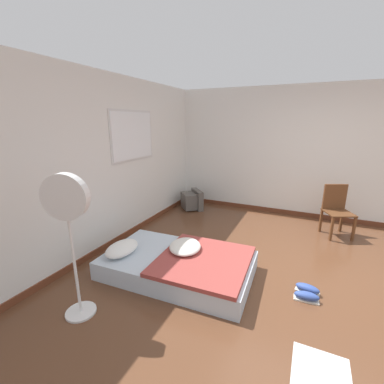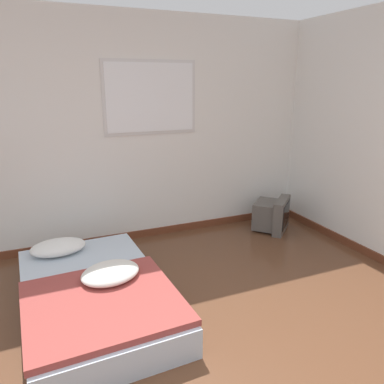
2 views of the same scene
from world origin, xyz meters
The scene contains 3 objects.
wall_back centered at (0.01, 2.98, 1.29)m, with size 7.30×0.08×2.60m.
mattress_bed centered at (-0.50, 1.61, 0.15)m, with size 1.19×1.91×0.38m.
crt_tv centered at (1.91, 2.52, 0.20)m, with size 0.60×0.60×0.43m.
Camera 2 is at (-0.83, -1.26, 1.85)m, focal length 35.00 mm.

